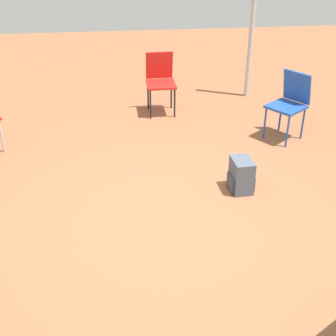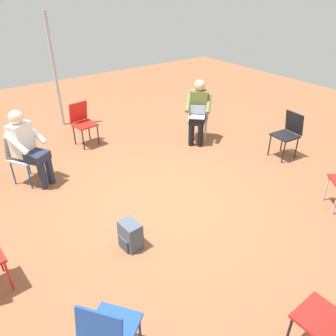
% 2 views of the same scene
% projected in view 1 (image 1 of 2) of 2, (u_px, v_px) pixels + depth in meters
% --- Properties ---
extents(ground_plane, '(15.18, 15.18, 0.00)m').
position_uv_depth(ground_plane, '(168.00, 225.00, 4.45)').
color(ground_plane, brown).
extents(chair_west, '(0.45, 0.41, 0.85)m').
position_uv_depth(chair_west, '(160.00, 78.00, 6.58)').
color(chair_west, red).
rests_on(chair_west, ground).
extents(chair_northwest, '(0.57, 0.58, 0.85)m').
position_uv_depth(chair_northwest, '(290.00, 101.00, 5.85)').
color(chair_northwest, '#1E4799').
rests_on(chair_northwest, ground).
extents(backpack_near_laptop_user, '(0.29, 0.26, 0.36)m').
position_uv_depth(backpack_near_laptop_user, '(241.00, 177.00, 4.90)').
color(backpack_near_laptop_user, '#475160').
rests_on(backpack_near_laptop_user, ground).
extents(tent_pole_far, '(0.07, 0.07, 2.21)m').
position_uv_depth(tent_pole_far, '(252.00, 24.00, 6.81)').
color(tent_pole_far, '#B2B2B7').
rests_on(tent_pole_far, ground).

